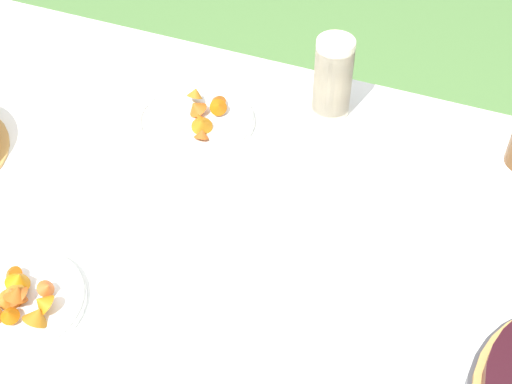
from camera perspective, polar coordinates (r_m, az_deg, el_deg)
The scene contains 5 objects.
garden_table at distance 1.22m, azimuth -4.03°, elevation -5.74°, with size 1.70×0.99×0.77m.
tablecloth at distance 1.18m, azimuth -4.18°, elevation -3.88°, with size 1.71×1.00×0.10m.
cup_stack at distance 1.35m, azimuth 6.17°, elevation 9.08°, with size 0.07×0.07×0.16m.
snack_plate_left at distance 1.12m, azimuth -18.48°, elevation -8.24°, with size 0.20×0.20×0.06m.
snack_plate_right at distance 1.36m, azimuth -4.77°, elevation 5.86°, with size 0.23×0.23×0.05m.
Camera 1 is at (0.37, -0.68, 1.65)m, focal length 50.00 mm.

